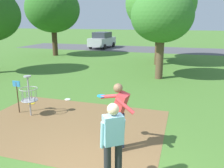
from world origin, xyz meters
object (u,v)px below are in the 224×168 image
at_px(frisbee_scattered_a, 111,134).
at_px(frisbee_scattered_b, 32,103).
at_px(tree_mid_left, 162,0).
at_px(tree_mid_right, 162,16).
at_px(frisbee_far_left, 68,99).
at_px(disc_golf_basket, 28,94).
at_px(parked_car_leftmost, 102,40).
at_px(tree_near_right, 53,9).
at_px(player_foreground_watching, 113,141).
at_px(tree_near_left, 161,3).
at_px(player_throwing, 120,113).

relative_size(frisbee_scattered_a, frisbee_scattered_b, 0.90).
bearing_deg(tree_mid_left, tree_mid_right, -83.62).
distance_m(frisbee_far_left, tree_mid_right, 6.63).
distance_m(disc_golf_basket, parked_car_leftmost, 20.31).
bearing_deg(tree_mid_right, parked_car_leftmost, 121.31).
bearing_deg(tree_mid_left, tree_near_right, -175.99).
distance_m(frisbee_scattered_a, tree_near_right, 16.90).
bearing_deg(parked_car_leftmost, frisbee_scattered_b, -78.68).
height_order(tree_mid_left, parked_car_leftmost, tree_mid_left).
bearing_deg(disc_golf_basket, tree_near_right, 116.98).
bearing_deg(player_foreground_watching, frisbee_far_left, 126.97).
bearing_deg(player_foreground_watching, parked_car_leftmost, 110.05).
relative_size(player_foreground_watching, tree_mid_right, 0.36).
height_order(frisbee_scattered_b, tree_near_left, tree_near_left).
xyz_separation_m(player_foreground_watching, frisbee_far_left, (-3.27, 4.35, -0.96)).
bearing_deg(tree_mid_left, player_throwing, -87.48).
bearing_deg(frisbee_scattered_b, tree_mid_left, 74.25).
bearing_deg(tree_mid_left, player_foreground_watching, -86.84).
bearing_deg(tree_mid_right, tree_near_right, 148.69).
height_order(disc_golf_basket, parked_car_leftmost, parked_car_leftmost).
xyz_separation_m(disc_golf_basket, tree_near_left, (3.08, 10.89, 3.51)).
bearing_deg(tree_near_left, tree_near_right, 168.84).
distance_m(tree_near_left, tree_mid_left, 2.59).
bearing_deg(frisbee_far_left, tree_near_left, 73.98).
xyz_separation_m(tree_near_left, parked_car_leftmost, (-7.48, 8.94, -3.34)).
relative_size(frisbee_scattered_a, tree_mid_right, 0.04).
bearing_deg(frisbee_scattered_a, player_throwing, -57.36).
relative_size(player_throwing, frisbee_scattered_b, 7.26).
height_order(disc_golf_basket, tree_mid_left, tree_mid_left).
height_order(frisbee_scattered_a, tree_mid_right, tree_mid_right).
bearing_deg(tree_near_right, frisbee_far_left, -57.47).
bearing_deg(frisbee_scattered_b, tree_near_left, 69.42).
xyz_separation_m(frisbee_scattered_a, tree_near_left, (-0.01, 11.41, 4.25)).
xyz_separation_m(tree_near_right, parked_car_leftmost, (2.10, 7.05, -3.17)).
height_order(tree_near_left, parked_car_leftmost, tree_near_left).
distance_m(frisbee_scattered_a, tree_mid_left, 14.72).
distance_m(player_throwing, frisbee_far_left, 4.40).
bearing_deg(parked_car_leftmost, tree_near_left, -50.08).
bearing_deg(player_throwing, tree_near_left, 92.07).
distance_m(player_throwing, tree_mid_left, 15.10).
bearing_deg(tree_near_left, disc_golf_basket, -105.78).
height_order(player_throwing, frisbee_scattered_b, player_throwing).
bearing_deg(disc_golf_basket, frisbee_far_left, 75.43).
xyz_separation_m(frisbee_far_left, tree_mid_left, (2.39, 11.60, 4.65)).
height_order(tree_mid_right, parked_car_leftmost, tree_mid_right).
distance_m(player_foreground_watching, tree_mid_right, 9.43).
xyz_separation_m(disc_golf_basket, frisbee_far_left, (0.48, 1.83, -0.74)).
xyz_separation_m(player_foreground_watching, frisbee_scattered_b, (-4.39, 3.51, -0.96)).
bearing_deg(frisbee_scattered_b, disc_golf_basket, -57.27).
height_order(frisbee_scattered_a, tree_mid_left, tree_mid_left).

